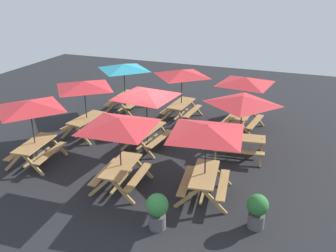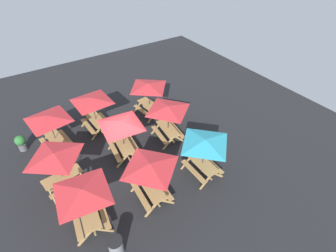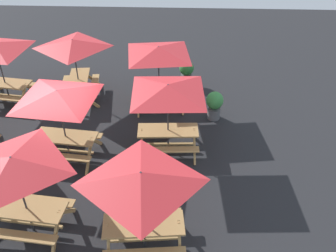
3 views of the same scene
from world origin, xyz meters
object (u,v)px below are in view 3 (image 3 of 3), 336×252
picnic_table_5 (141,184)px  picnic_table_1 (159,55)px  potted_plant_1 (214,104)px  picnic_table_3 (73,48)px  picnic_table_2 (14,168)px  picnic_table_0 (168,94)px  potted_plant_0 (186,71)px  picnic_table_6 (58,100)px

picnic_table_5 → picnic_table_1: bearing=84.4°
potted_plant_1 → picnic_table_3: bearing=166.5°
picnic_table_2 → potted_plant_1: size_ratio=2.31×
picnic_table_1 → picnic_table_3: bearing=163.4°
picnic_table_0 → potted_plant_0: size_ratio=2.93×
picnic_table_5 → potted_plant_0: picnic_table_5 is taller
picnic_table_3 → picnic_table_5: bearing=-162.5°
picnic_table_3 → picnic_table_6: bearing=-179.9°
picnic_table_2 → picnic_table_3: bearing=98.6°
picnic_table_2 → potted_plant_0: bearing=69.6°
picnic_table_0 → potted_plant_0: picnic_table_0 is taller
picnic_table_0 → picnic_table_3: size_ratio=1.21×
picnic_table_0 → picnic_table_6: size_ratio=1.00×
picnic_table_0 → potted_plant_1: picnic_table_0 is taller
picnic_table_0 → potted_plant_1: 2.75m
picnic_table_2 → potted_plant_0: (3.68, 7.41, -1.45)m
potted_plant_0 → picnic_table_2: bearing=-116.4°
picnic_table_0 → picnic_table_1: same height
picnic_table_2 → potted_plant_0: 8.40m
picnic_table_6 → potted_plant_0: bearing=59.1°
picnic_table_2 → picnic_table_5: same height
picnic_table_0 → potted_plant_1: size_ratio=2.79×
picnic_table_1 → picnic_table_5: (0.04, -6.08, 0.00)m
picnic_table_6 → picnic_table_1: bearing=55.7°
picnic_table_2 → picnic_table_3: (-0.28, 6.19, 0.00)m
picnic_table_1 → picnic_table_5: bearing=-97.4°
potted_plant_0 → potted_plant_1: 2.58m
picnic_table_2 → picnic_table_6: 2.76m
picnic_table_3 → potted_plant_1: size_ratio=2.31×
picnic_table_2 → picnic_table_3: 6.20m
picnic_table_3 → potted_plant_0: 4.39m
picnic_table_6 → picnic_table_3: bearing=103.7°
picnic_table_3 → potted_plant_0: picnic_table_3 is taller
picnic_table_3 → picnic_table_0: bearing=-138.7°
picnic_table_0 → potted_plant_0: 4.49m
picnic_table_2 → potted_plant_1: bearing=53.2°
picnic_table_0 → picnic_table_2: bearing=-137.7°
picnic_table_1 → potted_plant_0: picnic_table_1 is taller
picnic_table_2 → picnic_table_3: same height
potted_plant_0 → potted_plant_1: (0.95, -2.40, 0.03)m
picnic_table_1 → picnic_table_6: same height
picnic_table_1 → picnic_table_5: 6.08m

